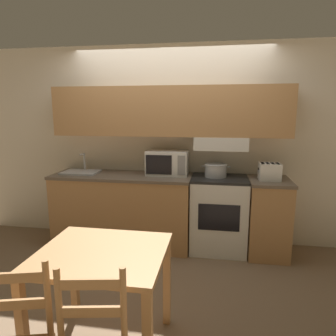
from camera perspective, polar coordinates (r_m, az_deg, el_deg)
The scene contains 10 objects.
ground_plane at distance 4.27m, azimuth 0.50°, elevation -12.96°, with size 16.00×16.00×0.00m, color #7F664C.
wall_back at distance 3.86m, azimuth 0.66°, elevation 7.08°, with size 5.32×0.38×2.55m.
lower_counter_main at distance 3.97m, azimuth -8.59°, elevation -7.80°, with size 1.77×0.61×0.93m.
lower_counter_right_stub at distance 3.84m, azimuth 18.43°, elevation -8.84°, with size 0.48×0.61×0.93m.
stove_range at distance 3.81m, azimuth 9.59°, elevation -8.63°, with size 0.68×0.55×0.93m.
cooking_pot at distance 3.70m, azimuth 9.06°, elevation -0.35°, with size 0.35×0.28×0.16m.
microwave at distance 3.78m, azimuth -0.09°, elevation 1.02°, with size 0.51×0.34×0.30m.
toaster at distance 3.68m, azimuth 18.77°, elevation -0.63°, with size 0.25×0.21×0.20m.
sink_basin at distance 4.04m, azimuth -16.27°, elevation -0.68°, with size 0.45×0.33×0.25m.
dining_table at distance 2.25m, azimuth -12.40°, elevation -18.04°, with size 0.88×0.76×0.77m.
Camera 1 is at (0.58, -3.87, 1.72)m, focal length 32.00 mm.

